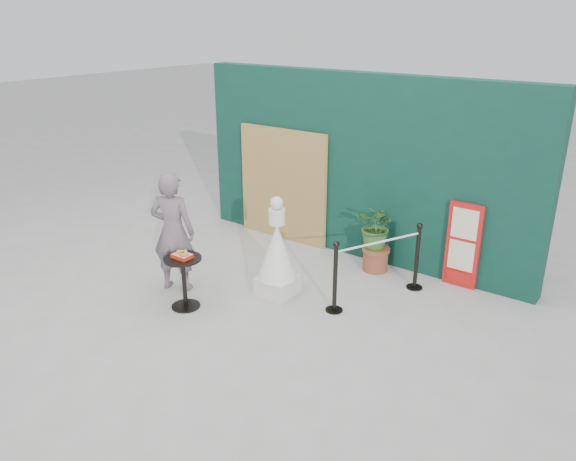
% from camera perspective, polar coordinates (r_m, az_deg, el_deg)
% --- Properties ---
extents(ground, '(60.00, 60.00, 0.00)m').
position_cam_1_polar(ground, '(7.45, -5.57, -9.91)').
color(ground, '#ADAAA5').
rests_on(ground, ground).
extents(back_wall, '(6.00, 0.30, 3.00)m').
position_cam_1_polar(back_wall, '(9.26, 7.23, 6.41)').
color(back_wall, '#0B3228').
rests_on(back_wall, ground).
extents(bamboo_fence, '(1.80, 0.08, 2.00)m').
position_cam_1_polar(bamboo_fence, '(9.96, -0.55, 4.64)').
color(bamboo_fence, tan).
rests_on(bamboo_fence, ground).
extents(woman, '(0.77, 0.65, 1.79)m').
position_cam_1_polar(woman, '(8.25, -11.60, -0.14)').
color(woman, '#685963').
rests_on(woman, ground).
extents(menu_board, '(0.50, 0.07, 1.30)m').
position_cam_1_polar(menu_board, '(8.63, 17.34, -1.49)').
color(menu_board, red).
rests_on(menu_board, ground).
extents(statue, '(0.58, 0.58, 1.49)m').
position_cam_1_polar(statue, '(8.01, -1.11, -2.56)').
color(statue, silver).
rests_on(statue, ground).
extents(cafe_table, '(0.52, 0.52, 0.75)m').
position_cam_1_polar(cafe_table, '(7.83, -10.56, -4.41)').
color(cafe_table, black).
rests_on(cafe_table, ground).
extents(food_basket, '(0.26, 0.19, 0.11)m').
position_cam_1_polar(food_basket, '(7.71, -10.68, -2.47)').
color(food_basket, red).
rests_on(food_basket, cafe_table).
extents(planter, '(0.65, 0.57, 1.11)m').
position_cam_1_polar(planter, '(8.86, 9.04, -0.20)').
color(planter, brown).
rests_on(planter, ground).
extents(stanchion_barrier, '(0.84, 1.54, 1.03)m').
position_cam_1_polar(stanchion_barrier, '(8.01, 9.10, -3.73)').
color(stanchion_barrier, black).
rests_on(stanchion_barrier, ground).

